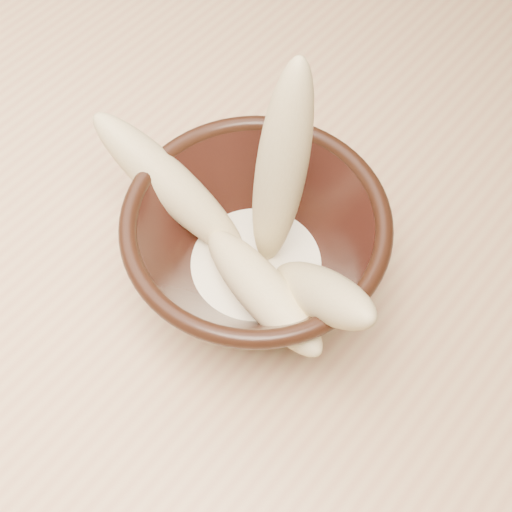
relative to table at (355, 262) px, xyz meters
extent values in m
plane|color=tan|center=(0.00, 0.00, -0.67)|extent=(4.00, 4.00, 0.00)
cube|color=tan|center=(0.00, 0.00, 0.06)|extent=(1.20, 0.80, 0.04)
cylinder|color=tan|center=(-0.54, 0.34, -0.32)|extent=(0.05, 0.05, 0.71)
cylinder|color=black|center=(-0.03, -0.11, 0.08)|extent=(0.08, 0.08, 0.01)
cylinder|color=black|center=(-0.03, -0.11, 0.10)|extent=(0.08, 0.08, 0.01)
torus|color=black|center=(-0.03, -0.11, 0.17)|extent=(0.18, 0.18, 0.01)
cylinder|color=#F8ECC8|center=(-0.03, -0.11, 0.11)|extent=(0.10, 0.10, 0.01)
ellipsoid|color=tan|center=(-0.03, -0.08, 0.20)|extent=(0.05, 0.08, 0.17)
ellipsoid|color=tan|center=(-0.10, -0.12, 0.16)|extent=(0.14, 0.05, 0.11)
ellipsoid|color=tan|center=(0.04, -0.12, 0.16)|extent=(0.12, 0.07, 0.12)
ellipsoid|color=tan|center=(0.00, -0.14, 0.15)|extent=(0.14, 0.07, 0.06)
camera|label=1|loc=(0.14, -0.31, 0.57)|focal=50.00mm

